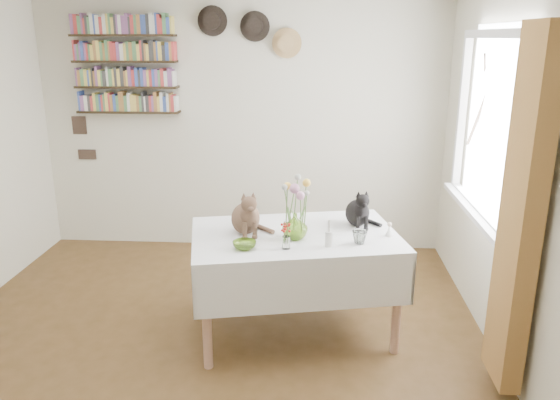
# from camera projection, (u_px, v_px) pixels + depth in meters

# --- Properties ---
(room) EXTENTS (4.08, 4.58, 2.58)m
(room) POSITION_uv_depth(u_px,v_px,m) (192.00, 186.00, 3.27)
(room) COLOR brown
(room) RESTS_ON ground
(window) EXTENTS (0.12, 1.52, 1.32)m
(window) POSITION_uv_depth(u_px,v_px,m) (489.00, 141.00, 3.87)
(window) COLOR white
(window) RESTS_ON room
(curtain) EXTENTS (0.12, 0.38, 2.10)m
(curtain) POSITION_uv_depth(u_px,v_px,m) (521.00, 215.00, 3.07)
(curtain) COLOR brown
(curtain) RESTS_ON room
(dining_table) EXTENTS (1.60, 1.20, 0.77)m
(dining_table) POSITION_uv_depth(u_px,v_px,m) (295.00, 258.00, 3.91)
(dining_table) COLOR white
(dining_table) RESTS_ON room
(tabby_cat) EXTENTS (0.30, 0.34, 0.33)m
(tabby_cat) POSITION_uv_depth(u_px,v_px,m) (245.00, 210.00, 3.84)
(tabby_cat) COLOR brown
(tabby_cat) RESTS_ON dining_table
(black_cat) EXTENTS (0.25, 0.29, 0.29)m
(black_cat) POSITION_uv_depth(u_px,v_px,m) (358.00, 206.00, 4.00)
(black_cat) COLOR black
(black_cat) RESTS_ON dining_table
(flower_vase) EXTENTS (0.19, 0.19, 0.18)m
(flower_vase) POSITION_uv_depth(u_px,v_px,m) (295.00, 226.00, 3.74)
(flower_vase) COLOR #A9D354
(flower_vase) RESTS_ON dining_table
(green_bowl) EXTENTS (0.22, 0.22, 0.05)m
(green_bowl) POSITION_uv_depth(u_px,v_px,m) (245.00, 245.00, 3.58)
(green_bowl) COLOR #A9D354
(green_bowl) RESTS_ON dining_table
(drinking_glass) EXTENTS (0.11, 0.11, 0.09)m
(drinking_glass) POSITION_uv_depth(u_px,v_px,m) (360.00, 237.00, 3.66)
(drinking_glass) COLOR white
(drinking_glass) RESTS_ON dining_table
(candlestick) EXTENTS (0.05, 0.05, 0.19)m
(candlestick) POSITION_uv_depth(u_px,v_px,m) (329.00, 237.00, 3.61)
(candlestick) COLOR white
(candlestick) RESTS_ON dining_table
(berry_jar) EXTENTS (0.05, 0.05, 0.21)m
(berry_jar) POSITION_uv_depth(u_px,v_px,m) (286.00, 235.00, 3.56)
(berry_jar) COLOR white
(berry_jar) RESTS_ON dining_table
(porcelain_figurine) EXTENTS (0.05, 0.05, 0.10)m
(porcelain_figurine) POSITION_uv_depth(u_px,v_px,m) (389.00, 230.00, 3.80)
(porcelain_figurine) COLOR white
(porcelain_figurine) RESTS_ON dining_table
(flower_bouquet) EXTENTS (0.17, 0.13, 0.39)m
(flower_bouquet) POSITION_uv_depth(u_px,v_px,m) (295.00, 191.00, 3.67)
(flower_bouquet) COLOR #4C7233
(flower_bouquet) RESTS_ON flower_vase
(bookshelf_unit) EXTENTS (1.00, 0.16, 0.91)m
(bookshelf_unit) POSITION_uv_depth(u_px,v_px,m) (125.00, 65.00, 5.23)
(bookshelf_unit) COLOR black
(bookshelf_unit) RESTS_ON room
(wall_hats) EXTENTS (0.98, 0.09, 0.48)m
(wall_hats) POSITION_uv_depth(u_px,v_px,m) (251.00, 30.00, 5.09)
(wall_hats) COLOR black
(wall_hats) RESTS_ON room
(wall_art_plaques) EXTENTS (0.21, 0.02, 0.44)m
(wall_art_plaques) POSITION_uv_depth(u_px,v_px,m) (83.00, 137.00, 5.54)
(wall_art_plaques) COLOR #38281E
(wall_art_plaques) RESTS_ON room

